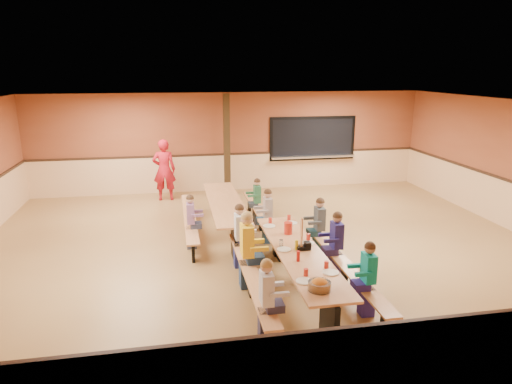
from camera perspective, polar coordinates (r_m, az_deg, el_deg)
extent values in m
plane|color=brown|center=(9.73, 0.82, -7.07)|extent=(12.00, 12.00, 0.00)
cube|color=brown|center=(14.11, -3.15, 6.25)|extent=(12.00, 0.04, 3.00)
cube|color=brown|center=(4.75, 13.04, -12.60)|extent=(12.00, 0.04, 3.00)
cube|color=white|center=(9.03, 0.89, 10.84)|extent=(12.00, 10.00, 0.04)
cube|color=black|center=(14.63, 7.09, 6.68)|extent=(2.60, 0.06, 1.20)
cube|color=silver|center=(14.64, 7.12, 4.42)|extent=(2.70, 0.28, 0.06)
cube|color=black|center=(13.50, -3.66, 5.84)|extent=(0.18, 0.18, 3.00)
cube|color=#C17E4C|center=(7.70, 5.41, -7.50)|extent=(0.75, 3.60, 0.04)
cube|color=black|center=(6.55, 9.14, -15.60)|extent=(0.08, 0.60, 0.70)
cube|color=black|center=(9.23, 2.74, -6.00)|extent=(0.08, 0.60, 0.70)
cube|color=#C17E4C|center=(7.65, -0.69, -9.96)|extent=(0.26, 3.60, 0.04)
cube|color=black|center=(7.75, -0.69, -11.47)|extent=(0.06, 0.18, 0.41)
cube|color=#C17E4C|center=(8.07, 11.08, -8.88)|extent=(0.26, 3.60, 0.04)
cube|color=black|center=(8.16, 11.00, -10.32)|extent=(0.06, 0.18, 0.41)
cube|color=#C17E4C|center=(10.46, -3.87, -1.30)|extent=(0.75, 3.60, 0.04)
cube|color=black|center=(9.13, -2.68, -6.25)|extent=(0.08, 0.60, 0.70)
cube|color=black|center=(12.05, -4.70, -0.93)|extent=(0.08, 0.60, 0.70)
cube|color=#C17E4C|center=(10.49, -8.32, -3.03)|extent=(0.26, 3.60, 0.04)
cube|color=black|center=(10.56, -8.28, -4.19)|extent=(0.06, 0.18, 0.41)
cube|color=#C17E4C|center=(10.67, 0.57, -2.56)|extent=(0.26, 3.60, 0.04)
cube|color=black|center=(10.74, 0.56, -3.71)|extent=(0.06, 0.18, 0.41)
imported|color=#B11421|center=(13.30, -11.41, 2.73)|extent=(0.66, 0.44, 1.77)
cylinder|color=red|center=(8.42, 4.05, -4.52)|extent=(0.16, 0.16, 0.22)
cube|color=black|center=(7.76, 6.43, -6.67)|extent=(0.10, 0.14, 0.13)
cylinder|color=yellow|center=(7.72, 5.08, -6.61)|extent=(0.06, 0.06, 0.17)
cylinder|color=#B2140F|center=(7.28, 5.30, -7.99)|extent=(0.06, 0.06, 0.17)
cube|color=black|center=(7.76, 5.66, -6.94)|extent=(0.16, 0.16, 0.06)
cube|color=#C17E4C|center=(7.66, 5.71, -5.00)|extent=(0.02, 0.09, 0.50)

